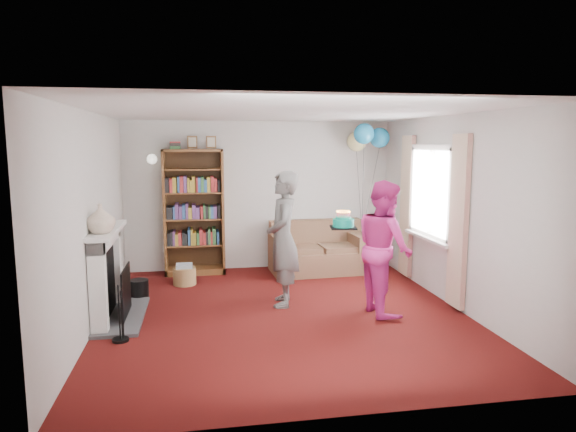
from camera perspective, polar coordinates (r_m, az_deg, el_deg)
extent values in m
plane|color=#370A08|center=(6.59, -0.46, -10.81)|extent=(5.00, 5.00, 0.00)
cube|color=silver|center=(8.76, -3.17, 2.31)|extent=(4.50, 0.02, 2.50)
cube|color=silver|center=(6.33, -21.10, -0.48)|extent=(0.02, 5.00, 2.50)
cube|color=silver|center=(7.02, 18.04, 0.46)|extent=(0.02, 5.00, 2.50)
cube|color=white|center=(6.24, -0.49, 11.50)|extent=(4.50, 5.00, 0.01)
cube|color=#3F3F42|center=(6.76, -18.03, -10.54)|extent=(0.55, 1.40, 0.04)
cube|color=white|center=(6.12, -20.36, -7.63)|extent=(0.18, 0.14, 1.06)
cube|color=white|center=(7.17, -18.79, -5.27)|extent=(0.18, 0.14, 1.06)
cube|color=white|center=(6.54, -19.70, -2.37)|extent=(0.18, 1.24, 0.16)
cube|color=white|center=(6.52, -19.49, -1.50)|extent=(0.28, 1.35, 0.05)
cube|color=black|center=(6.66, -19.66, -6.77)|extent=(0.10, 0.80, 0.86)
cube|color=black|center=(6.66, -17.54, -8.01)|extent=(0.02, 0.70, 0.60)
cylinder|color=black|center=(5.92, -18.24, -10.18)|extent=(0.18, 0.18, 0.64)
cylinder|color=black|center=(7.47, -16.21, -7.79)|extent=(0.26, 0.26, 0.26)
cube|color=white|center=(7.48, 15.82, 7.35)|extent=(0.08, 1.30, 0.08)
cube|color=white|center=(7.59, 15.45, -2.12)|extent=(0.08, 1.30, 0.08)
cube|color=white|center=(7.52, 15.84, 2.58)|extent=(0.01, 1.15, 1.20)
cube|color=white|center=(7.58, 15.24, -2.35)|extent=(0.14, 1.32, 0.04)
cube|color=beige|center=(6.81, 18.42, -0.63)|extent=(0.07, 0.38, 2.20)
cube|color=beige|center=(8.28, 13.06, 1.07)|extent=(0.07, 0.38, 2.20)
cylinder|color=gold|center=(8.63, -14.84, 6.29)|extent=(0.04, 0.12, 0.04)
sphere|color=white|center=(8.54, -14.89, 6.14)|extent=(0.16, 0.16, 0.16)
cube|color=#472B14|center=(8.68, -10.38, 0.59)|extent=(0.97, 0.04, 2.04)
cube|color=brown|center=(8.51, -13.51, 0.35)|extent=(0.04, 0.42, 2.04)
cube|color=brown|center=(8.50, -7.27, 0.50)|extent=(0.04, 0.42, 2.04)
cube|color=brown|center=(8.42, -10.57, 7.18)|extent=(0.97, 0.42, 0.04)
cube|color=brown|center=(8.67, -10.23, -5.93)|extent=(0.97, 0.42, 0.10)
cube|color=brown|center=(8.58, -10.30, -3.12)|extent=(0.89, 0.38, 0.03)
cube|color=brown|center=(8.50, -10.37, -0.29)|extent=(0.89, 0.38, 0.02)
cube|color=brown|center=(8.45, -10.45, 2.59)|extent=(0.89, 0.38, 0.02)
cube|color=brown|center=(8.43, -10.51, 5.13)|extent=(0.89, 0.38, 0.02)
cube|color=maroon|center=(8.40, -12.43, 7.67)|extent=(0.16, 0.22, 0.12)
cube|color=brown|center=(8.46, -10.59, 8.07)|extent=(0.16, 0.02, 0.20)
cube|color=brown|center=(8.47, -8.53, 8.11)|extent=(0.16, 0.02, 0.20)
cube|color=brown|center=(8.60, 3.47, -5.00)|extent=(1.58, 0.84, 0.37)
cube|color=brown|center=(8.82, 3.04, -2.50)|extent=(1.58, 0.24, 0.65)
cube|color=brown|center=(8.43, -0.96, -3.95)|extent=(0.24, 0.79, 0.51)
cube|color=brown|center=(8.74, 7.78, -3.60)|extent=(0.24, 0.79, 0.51)
cube|color=brown|center=(8.40, 1.26, -3.80)|extent=(0.67, 0.54, 0.12)
cube|color=brown|center=(8.56, 5.92, -3.61)|extent=(0.67, 0.54, 0.12)
cylinder|color=#997A47|center=(8.00, -11.42, -6.56)|extent=(0.35, 0.35, 0.26)
cube|color=beige|center=(7.96, -11.45, -5.45)|extent=(0.24, 0.19, 0.06)
imported|color=black|center=(6.74, -0.56, -2.56)|extent=(0.51, 0.70, 1.78)
imported|color=#CC2882|center=(6.55, 10.66, -3.43)|extent=(0.69, 0.86, 1.68)
cube|color=black|center=(6.60, 6.16, -1.27)|extent=(0.33, 0.33, 0.02)
cylinder|color=#0B8870|center=(6.59, 6.17, -0.76)|extent=(0.27, 0.27, 0.10)
cylinder|color=#0B8870|center=(6.59, 6.18, -0.24)|extent=(0.20, 0.20, 0.04)
cylinder|color=#E76685|center=(6.60, 6.86, 0.08)|extent=(0.01, 0.01, 0.09)
sphere|color=orange|center=(6.60, 6.87, 0.51)|extent=(0.02, 0.02, 0.02)
cylinder|color=#E76685|center=(6.63, 6.73, 0.11)|extent=(0.01, 0.01, 0.09)
sphere|color=orange|center=(6.62, 6.74, 0.54)|extent=(0.02, 0.02, 0.02)
cylinder|color=#E76685|center=(6.65, 6.52, 0.14)|extent=(0.01, 0.01, 0.09)
sphere|color=orange|center=(6.64, 6.53, 0.57)|extent=(0.02, 0.02, 0.02)
cylinder|color=#E76685|center=(6.66, 6.26, 0.16)|extent=(0.01, 0.01, 0.09)
sphere|color=orange|center=(6.65, 6.27, 0.58)|extent=(0.02, 0.02, 0.02)
cylinder|color=#E76685|center=(6.66, 5.99, 0.16)|extent=(0.01, 0.01, 0.09)
sphere|color=orange|center=(6.65, 5.99, 0.58)|extent=(0.02, 0.02, 0.02)
cylinder|color=#E76685|center=(6.64, 5.74, 0.14)|extent=(0.01, 0.01, 0.09)
sphere|color=orange|center=(6.64, 5.75, 0.57)|extent=(0.02, 0.02, 0.02)
cylinder|color=#E76685|center=(6.62, 5.56, 0.12)|extent=(0.01, 0.01, 0.09)
sphere|color=orange|center=(6.61, 5.57, 0.54)|extent=(0.02, 0.02, 0.02)
cylinder|color=#E76685|center=(6.59, 5.48, 0.08)|extent=(0.01, 0.01, 0.09)
sphere|color=orange|center=(6.58, 5.48, 0.51)|extent=(0.02, 0.02, 0.02)
cylinder|color=#E76685|center=(6.56, 5.50, 0.04)|extent=(0.01, 0.01, 0.09)
sphere|color=orange|center=(6.55, 5.50, 0.47)|extent=(0.02, 0.02, 0.02)
cylinder|color=#E76685|center=(6.53, 5.62, 0.00)|extent=(0.01, 0.01, 0.09)
sphere|color=orange|center=(6.52, 5.63, 0.44)|extent=(0.02, 0.02, 0.02)
cylinder|color=#E76685|center=(6.51, 5.83, -0.02)|extent=(0.01, 0.01, 0.09)
sphere|color=orange|center=(6.50, 5.84, 0.41)|extent=(0.02, 0.02, 0.02)
cylinder|color=#E76685|center=(6.50, 6.10, -0.04)|extent=(0.01, 0.01, 0.09)
sphere|color=orange|center=(6.49, 6.11, 0.40)|extent=(0.02, 0.02, 0.02)
cylinder|color=#E76685|center=(6.50, 6.38, -0.04)|extent=(0.01, 0.01, 0.09)
sphere|color=orange|center=(6.50, 6.39, 0.40)|extent=(0.02, 0.02, 0.02)
cylinder|color=#E76685|center=(6.52, 6.63, -0.03)|extent=(0.01, 0.01, 0.09)
sphere|color=orange|center=(6.51, 6.63, 0.41)|extent=(0.02, 0.02, 0.02)
cylinder|color=#E76685|center=(6.54, 6.80, 0.00)|extent=(0.01, 0.01, 0.09)
sphere|color=orange|center=(6.54, 6.81, 0.43)|extent=(0.02, 0.02, 0.02)
cylinder|color=#E76685|center=(6.57, 6.89, 0.04)|extent=(0.01, 0.01, 0.09)
sphere|color=orange|center=(6.57, 6.89, 0.47)|extent=(0.02, 0.02, 0.02)
sphere|color=#3F3F3F|center=(8.50, 8.22, -1.99)|extent=(0.02, 0.02, 0.02)
sphere|color=#19729F|center=(8.65, 10.14, 8.56)|extent=(0.33, 0.33, 0.33)
sphere|color=#D9D884|center=(8.72, 7.64, 8.21)|extent=(0.33, 0.33, 0.33)
sphere|color=#19729F|center=(8.36, 8.45, 9.03)|extent=(0.33, 0.33, 0.33)
imported|color=beige|center=(6.15, -20.10, -0.28)|extent=(0.40, 0.40, 0.33)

